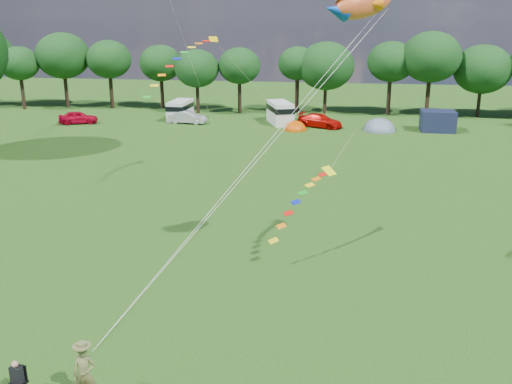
# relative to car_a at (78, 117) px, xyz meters

# --- Properties ---
(ground_plane) EXTENTS (180.00, 180.00, 0.00)m
(ground_plane) POSITION_rel_car_a_xyz_m (26.23, -43.90, -0.74)
(ground_plane) COLOR black
(ground_plane) RESTS_ON ground
(tree_line) EXTENTS (102.98, 10.98, 10.27)m
(tree_line) POSITION_rel_car_a_xyz_m (31.54, 11.09, 5.61)
(tree_line) COLOR black
(tree_line) RESTS_ON ground
(car_a) EXTENTS (4.78, 3.24, 1.48)m
(car_a) POSITION_rel_car_a_xyz_m (0.00, 0.00, 0.00)
(car_a) COLOR #B60420
(car_a) RESTS_ON ground
(car_b) EXTENTS (4.15, 1.81, 1.43)m
(car_b) POSITION_rel_car_a_xyz_m (12.48, 2.06, -0.03)
(car_b) COLOR #9F9FA7
(car_b) RESTS_ON ground
(car_c) EXTENTS (5.37, 3.82, 1.49)m
(car_c) POSITION_rel_car_a_xyz_m (27.74, 2.05, 0.00)
(car_c) COLOR #B90B05
(car_c) RESTS_ON ground
(campervan_b) EXTENTS (2.23, 4.82, 2.32)m
(campervan_b) POSITION_rel_car_a_xyz_m (10.99, 4.26, 0.51)
(campervan_b) COLOR silver
(campervan_b) RESTS_ON ground
(campervan_c) EXTENTS (3.77, 5.53, 2.50)m
(campervan_c) POSITION_rel_car_a_xyz_m (23.06, 3.73, 0.60)
(campervan_c) COLOR silver
(campervan_c) RESTS_ON ground
(tent_orange) EXTENTS (2.56, 2.80, 2.00)m
(tent_orange) POSITION_rel_car_a_xyz_m (25.14, 0.01, -0.72)
(tent_orange) COLOR #BF4101
(tent_orange) RESTS_ON ground
(tent_greyblue) EXTENTS (3.57, 3.91, 2.65)m
(tent_greyblue) POSITION_rel_car_a_xyz_m (34.27, 1.11, -0.72)
(tent_greyblue) COLOR slate
(tent_greyblue) RESTS_ON ground
(awning_navy) EXTENTS (3.60, 2.93, 2.23)m
(awning_navy) POSITION_rel_car_a_xyz_m (40.43, 1.71, 0.38)
(awning_navy) COLOR #161A34
(awning_navy) RESTS_ON ground
(kite_flyer) EXTENTS (0.79, 0.58, 2.01)m
(kite_flyer) POSITION_rel_car_a_xyz_m (22.26, -46.78, 0.26)
(kite_flyer) COLOR brown
(kite_flyer) RESTS_ON ground
(camp_chair) EXTENTS (0.62, 0.62, 1.32)m
(camp_chair) POSITION_rel_car_a_xyz_m (19.92, -46.84, 0.05)
(camp_chair) COLOR #99999E
(camp_chair) RESTS_ON ground
(fish_kite) EXTENTS (3.27, 2.72, 1.82)m
(fish_kite) POSITION_rel_car_a_xyz_m (30.58, -37.18, 11.82)
(fish_kite) COLOR #E05226
(fish_kite) RESTS_ON ground
(streamer_kite_b) EXTENTS (4.29, 4.57, 3.80)m
(streamer_kite_b) POSITION_rel_car_a_xyz_m (19.53, -23.20, 8.64)
(streamer_kite_b) COLOR #CFAC08
(streamer_kite_b) RESTS_ON ground
(streamer_kite_c) EXTENTS (3.22, 5.09, 2.84)m
(streamer_kite_c) POSITION_rel_car_a_xyz_m (28.54, -32.91, 2.42)
(streamer_kite_c) COLOR #EAF415
(streamer_kite_c) RESTS_ON ground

